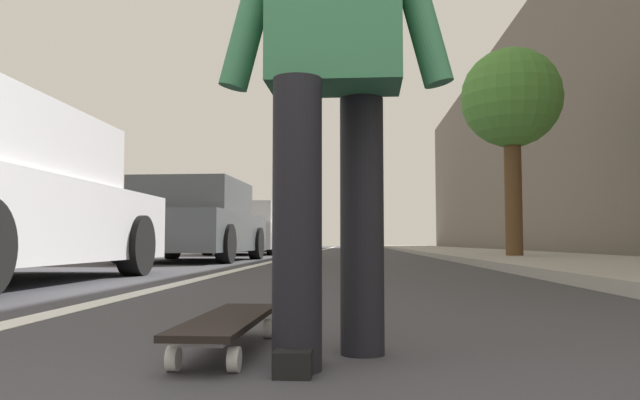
{
  "coord_description": "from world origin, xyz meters",
  "views": [
    {
      "loc": [
        -0.44,
        -0.28,
        0.36
      ],
      "look_at": [
        12.8,
        0.47,
        1.25
      ],
      "focal_mm": 34.88,
      "sensor_mm": 36.0,
      "label": 1
    }
  ],
  "objects_px": {
    "parked_car_far": "(246,230)",
    "street_tree_mid": "(511,101)",
    "traffic_light": "(302,171)",
    "skater_person": "(333,51)",
    "skateboard": "(228,323)",
    "parked_car_mid": "(195,223)",
    "parked_car_end": "(277,233)"
  },
  "relations": [
    {
      "from": "parked_car_end",
      "to": "traffic_light",
      "type": "relative_size",
      "value": 1.04
    },
    {
      "from": "street_tree_mid",
      "to": "skateboard",
      "type": "bearing_deg",
      "value": 160.94
    },
    {
      "from": "parked_car_far",
      "to": "street_tree_mid",
      "type": "bearing_deg",
      "value": -134.04
    },
    {
      "from": "parked_car_far",
      "to": "traffic_light",
      "type": "height_order",
      "value": "traffic_light"
    },
    {
      "from": "skateboard",
      "to": "street_tree_mid",
      "type": "relative_size",
      "value": 0.21
    },
    {
      "from": "parked_car_far",
      "to": "street_tree_mid",
      "type": "xyz_separation_m",
      "value": [
        -5.88,
        -6.08,
        2.31
      ]
    },
    {
      "from": "skater_person",
      "to": "parked_car_end",
      "type": "height_order",
      "value": "skater_person"
    },
    {
      "from": "skater_person",
      "to": "parked_car_far",
      "type": "relative_size",
      "value": 0.37
    },
    {
      "from": "skateboard",
      "to": "street_tree_mid",
      "type": "height_order",
      "value": "street_tree_mid"
    },
    {
      "from": "skateboard",
      "to": "parked_car_far",
      "type": "distance_m",
      "value": 15.86
    },
    {
      "from": "skateboard",
      "to": "traffic_light",
      "type": "relative_size",
      "value": 0.2
    },
    {
      "from": "parked_car_mid",
      "to": "parked_car_far",
      "type": "distance_m",
      "value": 6.22
    },
    {
      "from": "skateboard",
      "to": "skater_person",
      "type": "distance_m",
      "value": 0.92
    },
    {
      "from": "skateboard",
      "to": "street_tree_mid",
      "type": "bearing_deg",
      "value": -19.06
    },
    {
      "from": "parked_car_mid",
      "to": "street_tree_mid",
      "type": "relative_size",
      "value": 1.05
    },
    {
      "from": "parked_car_mid",
      "to": "traffic_light",
      "type": "xyz_separation_m",
      "value": [
        10.66,
        -1.08,
        2.18
      ]
    },
    {
      "from": "traffic_light",
      "to": "street_tree_mid",
      "type": "xyz_separation_m",
      "value": [
        -10.32,
        -4.85,
        0.11
      ]
    },
    {
      "from": "skateboard",
      "to": "parked_car_far",
      "type": "xyz_separation_m",
      "value": [
        15.61,
        2.71,
        0.6
      ]
    },
    {
      "from": "skateboard",
      "to": "traffic_light",
      "type": "height_order",
      "value": "traffic_light"
    },
    {
      "from": "parked_car_far",
      "to": "street_tree_mid",
      "type": "height_order",
      "value": "street_tree_mid"
    },
    {
      "from": "skateboard",
      "to": "traffic_light",
      "type": "xyz_separation_m",
      "value": [
        20.06,
        1.48,
        2.8
      ]
    },
    {
      "from": "traffic_light",
      "to": "parked_car_far",
      "type": "bearing_deg",
      "value": 164.53
    },
    {
      "from": "skater_person",
      "to": "traffic_light",
      "type": "xyz_separation_m",
      "value": [
        20.21,
        1.83,
        1.96
      ]
    },
    {
      "from": "skateboard",
      "to": "skater_person",
      "type": "height_order",
      "value": "skater_person"
    },
    {
      "from": "skater_person",
      "to": "parked_car_end",
      "type": "relative_size",
      "value": 0.38
    },
    {
      "from": "street_tree_mid",
      "to": "parked_car_mid",
      "type": "bearing_deg",
      "value": 93.27
    },
    {
      "from": "parked_car_end",
      "to": "street_tree_mid",
      "type": "bearing_deg",
      "value": -154.25
    },
    {
      "from": "skateboard",
      "to": "skater_person",
      "type": "bearing_deg",
      "value": -113.33
    },
    {
      "from": "traffic_light",
      "to": "parked_car_mid",
      "type": "bearing_deg",
      "value": 174.23
    },
    {
      "from": "skateboard",
      "to": "parked_car_mid",
      "type": "relative_size",
      "value": 0.2
    },
    {
      "from": "skateboard",
      "to": "traffic_light",
      "type": "bearing_deg",
      "value": 4.23
    },
    {
      "from": "parked_car_far",
      "to": "parked_car_mid",
      "type": "bearing_deg",
      "value": -178.58
    }
  ]
}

